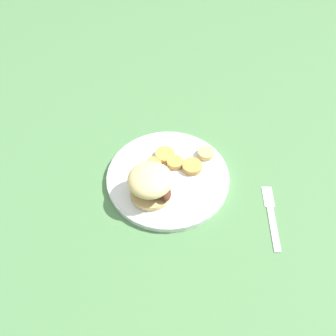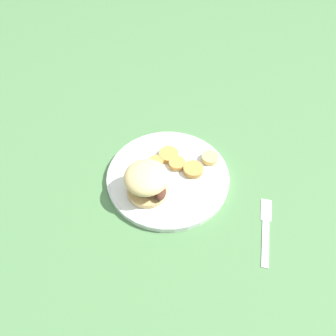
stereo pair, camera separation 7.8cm
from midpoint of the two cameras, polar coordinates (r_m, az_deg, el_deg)
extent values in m
plane|color=#4C7A47|center=(0.82, -2.74, -2.06)|extent=(4.00, 4.00, 0.00)
cylinder|color=silver|center=(0.81, -2.76, -1.71)|extent=(0.30, 0.30, 0.02)
torus|color=silver|center=(0.81, -2.78, -1.43)|extent=(0.30, 0.30, 0.01)
cylinder|color=tan|center=(0.77, -5.93, -4.41)|extent=(0.10, 0.10, 0.01)
ellipsoid|color=#4C281E|center=(0.74, -3.46, -4.64)|extent=(0.04, 0.05, 0.02)
ellipsoid|color=#4C281E|center=(0.75, -4.53, -4.15)|extent=(0.04, 0.04, 0.02)
ellipsoid|color=#563323|center=(0.76, -7.63, -3.21)|extent=(0.04, 0.05, 0.02)
ellipsoid|color=brown|center=(0.75, -6.02, -4.55)|extent=(0.05, 0.03, 0.02)
ellipsoid|color=#E5C17F|center=(0.73, -6.23, -2.24)|extent=(0.10, 0.10, 0.05)
cylinder|color=#BC8942|center=(0.82, -1.49, 0.80)|extent=(0.04, 0.04, 0.01)
cylinder|color=#BC8942|center=(0.81, 1.46, 0.12)|extent=(0.05, 0.05, 0.01)
cylinder|color=#BC8942|center=(0.84, -3.21, 2.16)|extent=(0.05, 0.05, 0.01)
cylinder|color=#BC8942|center=(0.82, -5.22, 0.60)|extent=(0.04, 0.04, 0.01)
cylinder|color=#DBB766|center=(0.84, 3.99, 2.43)|extent=(0.04, 0.04, 0.01)
cube|color=silver|center=(0.76, 15.15, -10.29)|extent=(0.05, 0.11, 0.00)
cube|color=silver|center=(0.81, 14.42, -5.01)|extent=(0.04, 0.06, 0.00)
camera|label=1|loc=(0.04, -92.87, -3.50)|focal=35.00mm
camera|label=2|loc=(0.04, 87.13, 3.50)|focal=35.00mm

